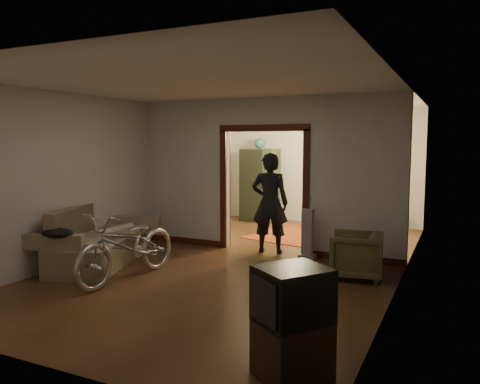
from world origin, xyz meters
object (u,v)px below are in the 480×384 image
Objects in this scene: locker at (260,185)px; bicycle at (128,245)px; desk at (362,215)px; armchair at (356,255)px; person at (270,203)px; sofa at (99,235)px.

bicycle is at bearing -82.60° from locker.
bicycle is 5.94m from desk.
person is (-1.75, 0.94, 0.57)m from armchair.
locker reaches higher than bicycle.
person is 0.99× the size of locker.
desk reaches higher than armchair.
desk is at bearing -121.34° from person.
locker is (-0.29, 5.56, 0.41)m from bicycle.
armchair is 5.23m from locker.
bicycle is at bearing -70.68° from armchair.
locker is at bearing -165.96° from desk.
person is (2.25, 1.95, 0.43)m from sofa.
desk is at bearing 36.98° from sofa.
armchair is 4.00m from desk.
sofa is at bearing -93.77° from locker.
armchair is 2.07m from person.
sofa reaches higher than armchair.
armchair is 0.79× the size of desk.
sofa is at bearing 158.18° from bicycle.
locker reaches higher than person.
person reaches higher than sofa.
locker is at bearing -148.70° from armchair.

